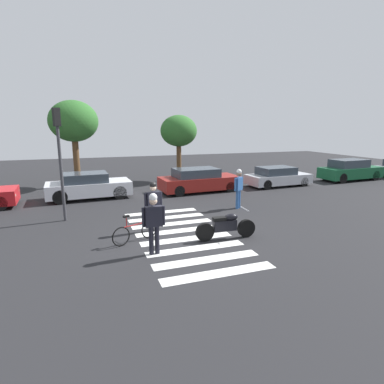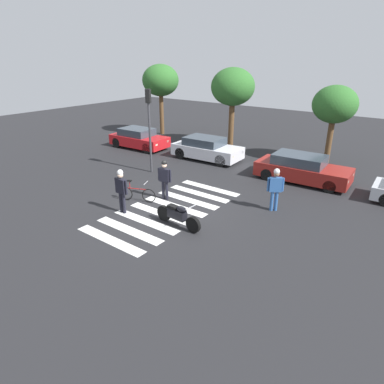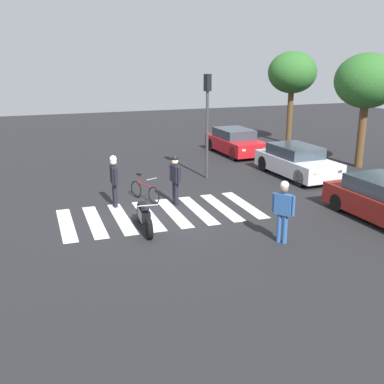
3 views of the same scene
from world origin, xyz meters
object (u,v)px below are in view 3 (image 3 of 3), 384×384
(officer_on_foot, at_px, (175,176))
(car_red_convertible, at_px, (235,142))
(officer_by_motorcycle, at_px, (114,177))
(leaning_bicycle, at_px, (145,191))
(car_white_van, at_px, (297,162))
(pedestrian_bystander, at_px, (283,207))
(police_motorcycle, at_px, (144,216))
(traffic_light_pole, at_px, (208,110))

(officer_on_foot, bearing_deg, car_red_convertible, 142.42)
(officer_on_foot, relative_size, officer_by_motorcycle, 0.98)
(leaning_bicycle, relative_size, car_red_convertible, 0.38)
(officer_on_foot, xyz_separation_m, car_white_van, (-2.13, 6.34, -0.40))
(leaning_bicycle, height_order, officer_by_motorcycle, officer_by_motorcycle)
(car_white_van, bearing_deg, officer_by_motorcycle, -78.86)
(leaning_bicycle, distance_m, car_white_van, 7.40)
(car_red_convertible, bearing_deg, pedestrian_bystander, -18.29)
(pedestrian_bystander, distance_m, car_red_convertible, 12.61)
(leaning_bicycle, height_order, officer_on_foot, officer_on_foot)
(car_red_convertible, distance_m, car_white_van, 5.42)
(police_motorcycle, bearing_deg, officer_by_motorcycle, -170.22)
(leaning_bicycle, bearing_deg, officer_on_foot, 48.41)
(officer_by_motorcycle, bearing_deg, car_white_van, 101.14)
(car_red_convertible, relative_size, traffic_light_pole, 0.94)
(police_motorcycle, height_order, officer_by_motorcycle, officer_by_motorcycle)
(car_red_convertible, bearing_deg, leaning_bicycle, -45.18)
(officer_by_motorcycle, distance_m, traffic_light_pole, 5.64)
(pedestrian_bystander, distance_m, car_white_van, 7.98)
(pedestrian_bystander, relative_size, traffic_light_pole, 0.42)
(police_motorcycle, height_order, traffic_light_pole, traffic_light_pole)
(officer_on_foot, xyz_separation_m, officer_by_motorcycle, (-0.46, -2.12, 0.03))
(car_red_convertible, xyz_separation_m, car_white_van, (5.40, 0.55, 0.01))
(officer_on_foot, bearing_deg, leaning_bicycle, -131.59)
(traffic_light_pole, bearing_deg, police_motorcycle, -38.00)
(police_motorcycle, xyz_separation_m, officer_on_foot, (-2.12, 1.68, 0.62))
(leaning_bicycle, bearing_deg, police_motorcycle, -13.94)
(leaning_bicycle, xyz_separation_m, officer_on_foot, (0.84, 0.94, 0.71))
(leaning_bicycle, distance_m, officer_on_foot, 1.45)
(car_white_van, xyz_separation_m, traffic_light_pole, (-1.03, -3.89, 2.32))
(car_red_convertible, distance_m, traffic_light_pole, 5.97)
(officer_on_foot, bearing_deg, officer_by_motorcycle, -102.36)
(traffic_light_pole, bearing_deg, officer_by_motorcycle, -59.47)
(leaning_bicycle, relative_size, pedestrian_bystander, 0.87)
(car_white_van, bearing_deg, police_motorcycle, -62.05)
(pedestrian_bystander, height_order, car_red_convertible, pedestrian_bystander)
(officer_by_motorcycle, xyz_separation_m, car_white_van, (-1.67, 8.46, -0.43))
(officer_on_foot, distance_m, pedestrian_bystander, 4.81)
(car_red_convertible, height_order, car_white_van, car_white_van)
(officer_by_motorcycle, relative_size, car_white_van, 0.43)
(officer_by_motorcycle, distance_m, car_white_van, 8.63)
(leaning_bicycle, height_order, car_white_van, car_white_van)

